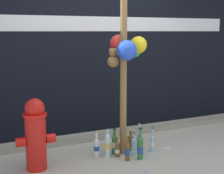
{
  "coord_description": "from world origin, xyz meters",
  "views": [
    {
      "loc": [
        -2.15,
        -3.4,
        1.63
      ],
      "look_at": [
        -0.4,
        0.38,
        0.92
      ],
      "focal_mm": 52.75,
      "sensor_mm": 36.0,
      "label": 1
    }
  ],
  "objects_px": {
    "bottle_0": "(117,149)",
    "bottle_11": "(127,151)",
    "bottle_5": "(108,145)",
    "bottle_8": "(97,147)",
    "memorial_post": "(126,33)",
    "bottle_3": "(116,143)",
    "bottle_10": "(139,139)",
    "bottle_9": "(123,139)",
    "bottle_1": "(140,147)",
    "bottle_4": "(114,144)",
    "bottle_6": "(152,143)",
    "fire_hydrant": "(36,134)",
    "bottle_7": "(134,146)",
    "bottle_2": "(131,141)"
  },
  "relations": [
    {
      "from": "bottle_3",
      "to": "bottle_8",
      "type": "bearing_deg",
      "value": -165.33
    },
    {
      "from": "bottle_3",
      "to": "bottle_8",
      "type": "distance_m",
      "value": 0.33
    },
    {
      "from": "bottle_3",
      "to": "bottle_4",
      "type": "height_order",
      "value": "bottle_4"
    },
    {
      "from": "bottle_5",
      "to": "bottle_8",
      "type": "relative_size",
      "value": 1.14
    },
    {
      "from": "bottle_4",
      "to": "bottle_1",
      "type": "bearing_deg",
      "value": -54.19
    },
    {
      "from": "fire_hydrant",
      "to": "bottle_11",
      "type": "xyz_separation_m",
      "value": [
        1.11,
        -0.22,
        -0.31
      ]
    },
    {
      "from": "bottle_3",
      "to": "bottle_5",
      "type": "xyz_separation_m",
      "value": [
        -0.19,
        -0.16,
        0.05
      ]
    },
    {
      "from": "bottle_5",
      "to": "bottle_8",
      "type": "xyz_separation_m",
      "value": [
        -0.12,
        0.07,
        -0.03
      ]
    },
    {
      "from": "bottle_5",
      "to": "bottle_8",
      "type": "distance_m",
      "value": 0.15
    },
    {
      "from": "bottle_0",
      "to": "bottle_3",
      "type": "relative_size",
      "value": 0.92
    },
    {
      "from": "bottle_3",
      "to": "bottle_8",
      "type": "relative_size",
      "value": 0.89
    },
    {
      "from": "bottle_0",
      "to": "bottle_7",
      "type": "distance_m",
      "value": 0.22
    },
    {
      "from": "bottle_8",
      "to": "bottle_6",
      "type": "bearing_deg",
      "value": -10.71
    },
    {
      "from": "bottle_3",
      "to": "bottle_10",
      "type": "relative_size",
      "value": 0.85
    },
    {
      "from": "bottle_8",
      "to": "bottle_9",
      "type": "xyz_separation_m",
      "value": [
        0.48,
        0.17,
        -0.02
      ]
    },
    {
      "from": "bottle_6",
      "to": "bottle_11",
      "type": "height_order",
      "value": "same"
    },
    {
      "from": "bottle_1",
      "to": "bottle_10",
      "type": "relative_size",
      "value": 1.15
    },
    {
      "from": "bottle_9",
      "to": "bottle_8",
      "type": "bearing_deg",
      "value": -160.89
    },
    {
      "from": "bottle_1",
      "to": "bottle_11",
      "type": "bearing_deg",
      "value": 169.61
    },
    {
      "from": "bottle_5",
      "to": "bottle_0",
      "type": "bearing_deg",
      "value": -17.8
    },
    {
      "from": "bottle_0",
      "to": "bottle_8",
      "type": "height_order",
      "value": "bottle_8"
    },
    {
      "from": "bottle_3",
      "to": "bottle_6",
      "type": "xyz_separation_m",
      "value": [
        0.44,
        -0.23,
        0.01
      ]
    },
    {
      "from": "bottle_9",
      "to": "bottle_10",
      "type": "xyz_separation_m",
      "value": [
        0.17,
        -0.15,
        0.02
      ]
    },
    {
      "from": "bottle_4",
      "to": "fire_hydrant",
      "type": "bearing_deg",
      "value": -176.85
    },
    {
      "from": "bottle_2",
      "to": "bottle_9",
      "type": "distance_m",
      "value": 0.14
    },
    {
      "from": "bottle_1",
      "to": "bottle_4",
      "type": "xyz_separation_m",
      "value": [
        -0.22,
        0.31,
        -0.02
      ]
    },
    {
      "from": "memorial_post",
      "to": "bottle_5",
      "type": "height_order",
      "value": "memorial_post"
    },
    {
      "from": "bottle_2",
      "to": "bottle_11",
      "type": "height_order",
      "value": "bottle_11"
    },
    {
      "from": "bottle_3",
      "to": "bottle_5",
      "type": "relative_size",
      "value": 0.78
    },
    {
      "from": "bottle_7",
      "to": "bottle_8",
      "type": "xyz_separation_m",
      "value": [
        -0.46,
        0.16,
        0.01
      ]
    },
    {
      "from": "bottle_1",
      "to": "bottle_5",
      "type": "xyz_separation_m",
      "value": [
        -0.35,
        0.24,
        0.01
      ]
    },
    {
      "from": "memorial_post",
      "to": "bottle_3",
      "type": "relative_size",
      "value": 9.88
    },
    {
      "from": "bottle_10",
      "to": "bottle_11",
      "type": "height_order",
      "value": "bottle_10"
    },
    {
      "from": "bottle_7",
      "to": "bottle_3",
      "type": "bearing_deg",
      "value": 120.92
    },
    {
      "from": "bottle_0",
      "to": "bottle_11",
      "type": "bearing_deg",
      "value": -69.46
    },
    {
      "from": "bottle_6",
      "to": "bottle_9",
      "type": "xyz_separation_m",
      "value": [
        -0.28,
        0.31,
        -0.0
      ]
    },
    {
      "from": "bottle_3",
      "to": "bottle_11",
      "type": "bearing_deg",
      "value": -90.92
    },
    {
      "from": "bottle_1",
      "to": "bottle_8",
      "type": "distance_m",
      "value": 0.57
    },
    {
      "from": "bottle_4",
      "to": "bottle_8",
      "type": "distance_m",
      "value": 0.26
    },
    {
      "from": "bottle_0",
      "to": "bottle_11",
      "type": "distance_m",
      "value": 0.18
    },
    {
      "from": "bottle_9",
      "to": "bottle_10",
      "type": "distance_m",
      "value": 0.23
    },
    {
      "from": "memorial_post",
      "to": "bottle_5",
      "type": "bearing_deg",
      "value": -168.0
    },
    {
      "from": "bottle_3",
      "to": "bottle_11",
      "type": "xyz_separation_m",
      "value": [
        -0.01,
        -0.36,
        0.01
      ]
    },
    {
      "from": "bottle_3",
      "to": "bottle_10",
      "type": "xyz_separation_m",
      "value": [
        0.33,
        -0.06,
        0.02
      ]
    },
    {
      "from": "bottle_10",
      "to": "bottle_11",
      "type": "bearing_deg",
      "value": -138.57
    },
    {
      "from": "fire_hydrant",
      "to": "bottle_7",
      "type": "height_order",
      "value": "fire_hydrant"
    },
    {
      "from": "bottle_0",
      "to": "bottle_5",
      "type": "height_order",
      "value": "bottle_5"
    },
    {
      "from": "bottle_7",
      "to": "bottle_9",
      "type": "bearing_deg",
      "value": 87.16
    },
    {
      "from": "memorial_post",
      "to": "fire_hydrant",
      "type": "relative_size",
      "value": 3.54
    },
    {
      "from": "fire_hydrant",
      "to": "bottle_2",
      "type": "height_order",
      "value": "fire_hydrant"
    }
  ]
}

